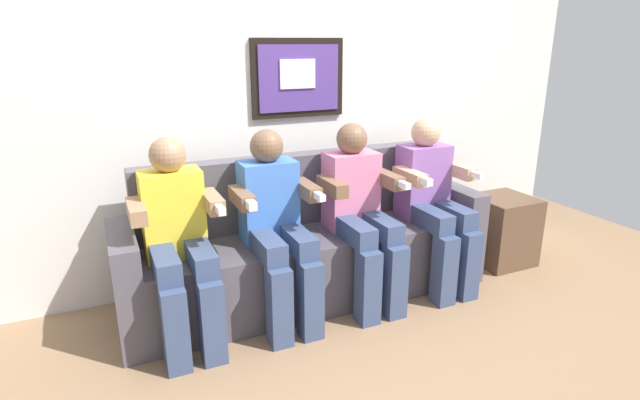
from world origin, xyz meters
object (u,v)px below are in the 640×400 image
Objects in this scene: person_leftmost at (178,236)px; person_left_center at (276,221)px; side_table_right at (502,230)px; couch at (308,251)px; person_right_center at (360,209)px; person_rightmost at (433,198)px.

person_left_center is (0.54, -0.00, 0.00)m from person_leftmost.
person_leftmost reaches higher than side_table_right.
couch is 2.08× the size of person_right_center.
person_leftmost is 2.22× the size of side_table_right.
person_right_center reaches higher than couch.
person_leftmost is 1.00× the size of person_rightmost.
person_leftmost is at bearing 180.00° from person_right_center.
couch is 0.43m from person_left_center.
person_rightmost reaches higher than couch.
person_rightmost is (1.63, -0.00, 0.00)m from person_leftmost.
person_leftmost reaches higher than couch.
couch is at bearing 148.24° from person_right_center.
person_right_center is 2.22× the size of side_table_right.
person_rightmost is at bearing -0.05° from person_right_center.
side_table_right is (1.78, 0.06, -0.36)m from person_left_center.
side_table_right is at bearing 1.98° from person_left_center.
person_left_center is 2.22× the size of side_table_right.
person_rightmost is at bearing -11.71° from couch.
person_leftmost is 1.08m from person_right_center.
person_right_center is at bearing 0.05° from person_left_center.
person_leftmost is at bearing 179.98° from person_rightmost.
person_leftmost and person_left_center have the same top height.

